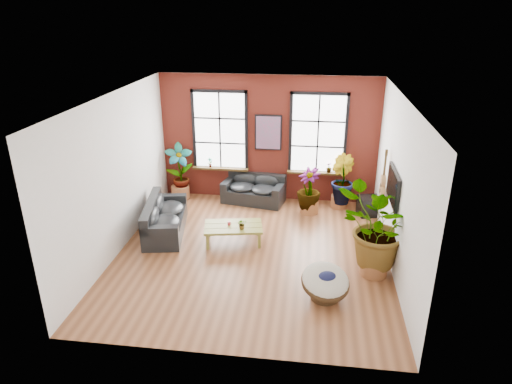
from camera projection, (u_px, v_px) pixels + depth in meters
The scene contains 19 objects.
room at pixel (253, 179), 9.74m from camera, with size 6.04×6.54×3.54m.
sofa_back at pixel (254, 190), 12.86m from camera, with size 1.82×1.12×0.78m.
sofa_left at pixel (163, 219), 11.10m from camera, with size 1.20×2.16×0.81m.
coffee_table at pixel (233, 228), 10.62m from camera, with size 1.45×0.99×0.51m.
papasan_chair at pixel (325, 282), 8.58m from camera, with size 1.19×1.19×0.69m.
poster at pixel (268, 133), 12.45m from camera, with size 0.74×0.06×0.98m.
tv_wall_unit at pixel (390, 186), 9.88m from camera, with size 0.13×1.86×1.20m.
media_box at pixel (370, 206), 12.08m from camera, with size 0.70×0.62×0.50m.
pot_back_left at pixel (181, 192), 13.13m from camera, with size 0.63×0.63×0.38m.
pot_back_right at pixel (339, 201), 12.57m from camera, with size 0.49×0.49×0.34m.
pot_right_wall at pixel (374, 265), 9.42m from camera, with size 0.71×0.71×0.42m.
pot_mid at pixel (309, 206), 12.22m from camera, with size 0.56×0.56×0.35m.
floor_plant_back_left at pixel (180, 169), 12.88m from camera, with size 0.77×0.52×1.47m, color #1A3D10.
floor_plant_back_right at pixel (341, 179), 12.31m from camera, with size 0.74×0.59×1.34m, color #1A3D10.
floor_plant_right_wall at pixel (378, 229), 9.13m from camera, with size 1.56×1.35×1.73m, color #1A3D10.
floor_plant_mid at pixel (309, 189), 12.02m from camera, with size 0.62×0.62×1.11m, color #1A3D10.
table_plant at pixel (242, 224), 10.42m from camera, with size 0.22×0.19×0.24m, color #1A3D10.
sill_plant_left at pixel (210, 162), 12.95m from camera, with size 0.14×0.10×0.27m, color #1A3D10.
sill_plant_right at pixel (329, 168), 12.55m from camera, with size 0.15×0.15×0.27m, color #1A3D10.
Camera 1 is at (1.24, -8.89, 5.20)m, focal length 32.00 mm.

